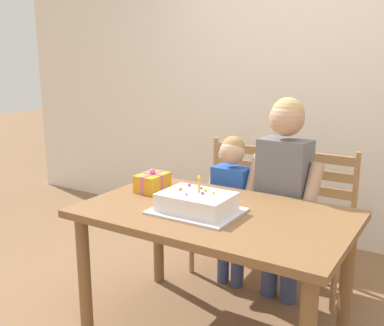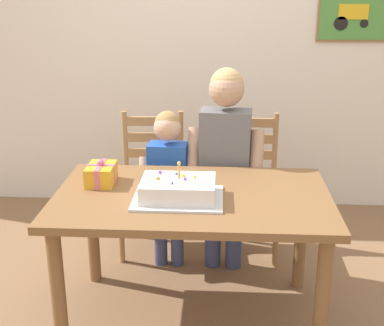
% 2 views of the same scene
% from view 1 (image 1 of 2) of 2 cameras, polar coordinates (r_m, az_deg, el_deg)
% --- Properties ---
extents(back_wall, '(6.40, 0.11, 2.60)m').
position_cam_1_polar(back_wall, '(3.72, 15.56, 9.79)').
color(back_wall, silver).
rests_on(back_wall, ground).
extents(dining_table, '(1.39, 0.85, 0.72)m').
position_cam_1_polar(dining_table, '(2.36, 2.87, -8.40)').
color(dining_table, brown).
rests_on(dining_table, ground).
extents(birthday_cake, '(0.44, 0.34, 0.19)m').
position_cam_1_polar(birthday_cake, '(2.28, 0.59, -5.17)').
color(birthday_cake, silver).
rests_on(birthday_cake, dining_table).
extents(gift_box_red_large, '(0.15, 0.20, 0.14)m').
position_cam_1_polar(gift_box_red_large, '(2.66, -5.08, -2.45)').
color(gift_box_red_large, gold).
rests_on(gift_box_red_large, dining_table).
extents(chair_left, '(0.44, 0.44, 0.92)m').
position_cam_1_polar(chair_left, '(3.22, 4.92, -5.36)').
color(chair_left, '#A87A4C').
rests_on(chair_left, ground).
extents(chair_right, '(0.42, 0.42, 0.92)m').
position_cam_1_polar(chair_right, '(3.01, 15.72, -7.18)').
color(chair_right, '#A87A4C').
rests_on(chair_right, ground).
extents(child_older, '(0.48, 0.28, 1.28)m').
position_cam_1_polar(child_older, '(2.73, 11.65, -2.26)').
color(child_older, '#38426B').
rests_on(child_older, ground).
extents(child_younger, '(0.37, 0.21, 1.02)m').
position_cam_1_polar(child_younger, '(2.91, 5.06, -4.36)').
color(child_younger, '#38426B').
rests_on(child_younger, ground).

